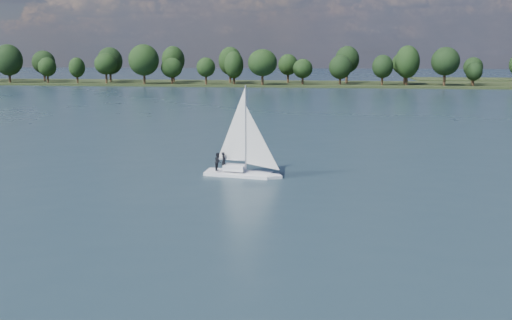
{
  "coord_description": "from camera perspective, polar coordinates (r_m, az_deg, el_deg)",
  "views": [
    {
      "loc": [
        10.46,
        -20.43,
        12.85
      ],
      "look_at": [
        3.44,
        33.84,
        2.5
      ],
      "focal_mm": 40.0,
      "sensor_mm": 36.0,
      "label": 1
    }
  ],
  "objects": [
    {
      "name": "treeline",
      "position": [
        229.34,
        4.37,
        9.52
      ],
      "size": [
        562.45,
        74.15,
        18.48
      ],
      "color": "black",
      "rests_on": "ground"
    },
    {
      "name": "ground",
      "position": [
        121.56,
        2.4,
        4.63
      ],
      "size": [
        700.0,
        700.0,
        0.0
      ],
      "primitive_type": "plane",
      "color": "#233342",
      "rests_on": "ground"
    },
    {
      "name": "sailboat",
      "position": [
        59.71,
        -1.75,
        1.01
      ],
      "size": [
        7.87,
        3.42,
        10.02
      ],
      "rotation": [
        0.0,
        0.0,
        -0.17
      ],
      "color": "white",
      "rests_on": "ground"
    },
    {
      "name": "far_shore",
      "position": [
        233.02,
        4.83,
        7.51
      ],
      "size": [
        660.0,
        40.0,
        1.5
      ],
      "primitive_type": "cube",
      "color": "black",
      "rests_on": "ground"
    }
  ]
}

